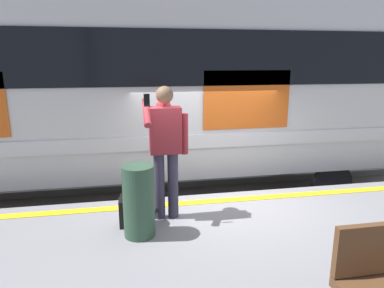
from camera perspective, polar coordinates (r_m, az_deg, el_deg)
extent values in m
plane|color=#4C4742|center=(5.96, 3.59, -16.63)|extent=(24.19, 24.19, 0.00)
cube|color=yellow|center=(5.27, 4.54, -9.30)|extent=(14.02, 0.16, 0.01)
cube|color=slate|center=(7.09, 0.94, -10.66)|extent=(18.60, 0.08, 0.16)
cube|color=slate|center=(8.40, -1.00, -6.66)|extent=(18.60, 0.08, 0.16)
cube|color=silver|center=(7.07, -12.93, 9.25)|extent=(13.07, 2.76, 3.09)
cube|color=black|center=(5.65, -13.78, 13.64)|extent=(12.41, 0.03, 0.90)
cube|color=silver|center=(5.82, -12.99, -0.19)|extent=(12.41, 0.03, 0.24)
cube|color=#D85919|center=(6.02, 9.07, 7.20)|extent=(1.52, 0.02, 0.99)
cylinder|color=black|center=(7.54, 22.06, -6.10)|extent=(0.84, 0.12, 0.84)
cylinder|color=black|center=(9.38, 14.94, -1.72)|extent=(0.84, 0.12, 0.84)
cylinder|color=#383347|center=(4.61, -3.16, -6.77)|extent=(0.14, 0.14, 0.90)
cylinder|color=#383347|center=(4.59, -5.40, -6.90)|extent=(0.14, 0.14, 0.90)
cube|color=maroon|center=(4.39, -4.45, 2.30)|extent=(0.40, 0.24, 0.59)
sphere|color=maroon|center=(4.50, -4.73, 6.13)|extent=(0.20, 0.20, 0.20)
sphere|color=#997051|center=(4.33, -4.56, 8.08)|extent=(0.22, 0.22, 0.22)
cylinder|color=maroon|center=(4.44, -1.22, 1.68)|extent=(0.09, 0.09, 0.53)
cylinder|color=maroon|center=(4.25, -7.49, 5.20)|extent=(0.09, 0.42, 0.33)
cube|color=black|center=(4.13, -7.48, 7.18)|extent=(0.07, 0.02, 0.15)
cube|color=black|center=(4.54, -9.39, -11.02)|extent=(0.40, 0.19, 0.36)
torus|color=black|center=(4.44, -9.51, -8.21)|extent=(0.36, 0.36, 0.02)
cylinder|color=#2D4C38|center=(4.19, -8.76, -9.31)|extent=(0.38, 0.38, 0.87)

